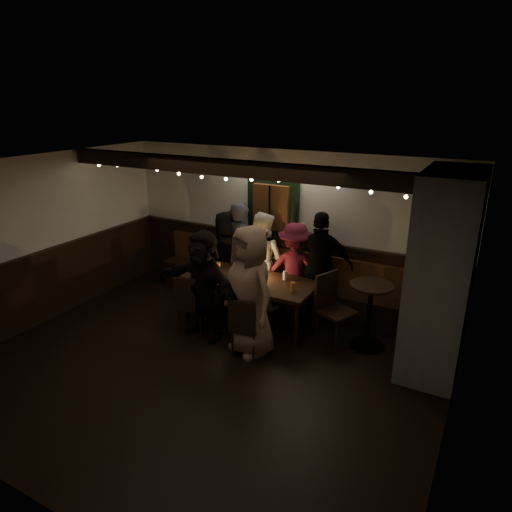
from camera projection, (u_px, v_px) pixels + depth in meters
The scene contains 13 objects.
room at pixel (320, 271), 6.44m from camera, with size 6.02×5.01×2.62m.
dining_table at pixel (250, 283), 7.06m from camera, with size 2.07×0.89×0.90m.
chair_near_left at pixel (191, 301), 6.77m from camera, with size 0.52×0.52×0.93m.
chair_near_right at pixel (245, 324), 6.18m from camera, with size 0.43×0.43×0.86m.
chair_end at pixel (332, 303), 6.59m from camera, with size 0.60×0.60×1.02m.
high_top at pixel (370, 308), 6.39m from camera, with size 0.60×0.60×0.96m.
person_a at pixel (227, 254), 8.05m from camera, with size 0.75×0.49×1.54m, color black.
person_b at pixel (241, 251), 7.87m from camera, with size 0.64×0.42×1.74m, color #2C2E39.
person_c at pixel (262, 260), 7.61m from camera, with size 0.80×0.62×1.64m, color beige.
person_d at pixel (295, 269), 7.38m from camera, with size 0.99×0.57×1.53m, color #4C1123.
person_e at pixel (320, 266), 7.20m from camera, with size 1.02×0.43×1.75m, color black.
person_f at pixel (204, 285), 6.62m from camera, with size 1.52×0.48×1.64m, color black.
person_g at pixel (250, 291), 6.16m from camera, with size 0.90×0.58×1.83m, color #9E755F.
Camera 1 is at (3.13, -4.29, 3.41)m, focal length 32.00 mm.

